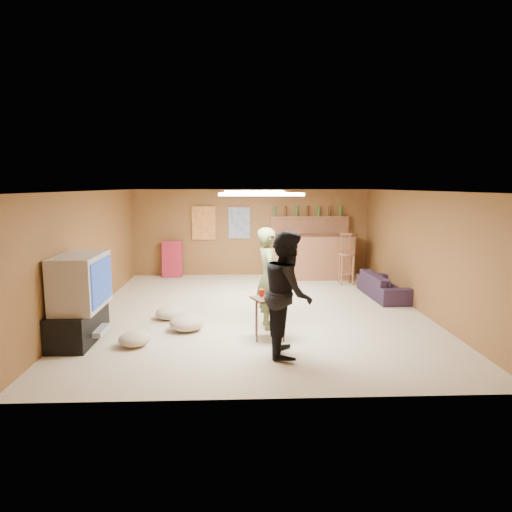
{
  "coord_description": "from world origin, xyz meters",
  "views": [
    {
      "loc": [
        -0.34,
        -8.15,
        2.29
      ],
      "look_at": [
        0.0,
        0.2,
        1.0
      ],
      "focal_mm": 32.0,
      "sensor_mm": 36.0,
      "label": 1
    }
  ],
  "objects_px": {
    "person_black": "(288,293)",
    "tv_body": "(80,282)",
    "bar_counter": "(312,257)",
    "sofa": "(384,285)",
    "tray_table": "(270,318)",
    "person_olive": "(268,278)"
  },
  "relations": [
    {
      "from": "bar_counter",
      "to": "person_black",
      "type": "xyz_separation_m",
      "value": [
        -1.16,
        -5.1,
        0.3
      ]
    },
    {
      "from": "sofa",
      "to": "tray_table",
      "type": "distance_m",
      "value": 3.59
    },
    {
      "from": "person_olive",
      "to": "sofa",
      "type": "distance_m",
      "value": 3.26
    },
    {
      "from": "person_olive",
      "to": "tray_table",
      "type": "height_order",
      "value": "person_olive"
    },
    {
      "from": "person_black",
      "to": "tray_table",
      "type": "xyz_separation_m",
      "value": [
        -0.2,
        0.62,
        -0.53
      ]
    },
    {
      "from": "tray_table",
      "to": "bar_counter",
      "type": "bearing_deg",
      "value": 73.08
    },
    {
      "from": "sofa",
      "to": "tray_table",
      "type": "height_order",
      "value": "tray_table"
    },
    {
      "from": "tray_table",
      "to": "sofa",
      "type": "bearing_deg",
      "value": 44.48
    },
    {
      "from": "person_olive",
      "to": "sofa",
      "type": "xyz_separation_m",
      "value": [
        2.55,
        1.95,
        -0.57
      ]
    },
    {
      "from": "bar_counter",
      "to": "sofa",
      "type": "height_order",
      "value": "bar_counter"
    },
    {
      "from": "tv_body",
      "to": "tray_table",
      "type": "bearing_deg",
      "value": -0.59
    },
    {
      "from": "bar_counter",
      "to": "sofa",
      "type": "distance_m",
      "value": 2.32
    },
    {
      "from": "tv_body",
      "to": "sofa",
      "type": "height_order",
      "value": "tv_body"
    },
    {
      "from": "tv_body",
      "to": "bar_counter",
      "type": "bearing_deg",
      "value": 47.0
    },
    {
      "from": "person_olive",
      "to": "tv_body",
      "type": "bearing_deg",
      "value": 94.18
    },
    {
      "from": "bar_counter",
      "to": "person_black",
      "type": "relative_size",
      "value": 1.17
    },
    {
      "from": "tv_body",
      "to": "tray_table",
      "type": "relative_size",
      "value": 1.71
    },
    {
      "from": "person_olive",
      "to": "person_black",
      "type": "relative_size",
      "value": 0.96
    },
    {
      "from": "bar_counter",
      "to": "sofa",
      "type": "xyz_separation_m",
      "value": [
        1.2,
        -1.96,
        -0.31
      ]
    },
    {
      "from": "tv_body",
      "to": "tray_table",
      "type": "distance_m",
      "value": 2.85
    },
    {
      "from": "tv_body",
      "to": "person_black",
      "type": "xyz_separation_m",
      "value": [
        2.99,
        -0.65,
        -0.05
      ]
    },
    {
      "from": "person_black",
      "to": "tv_body",
      "type": "bearing_deg",
      "value": 80.8
    }
  ]
}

